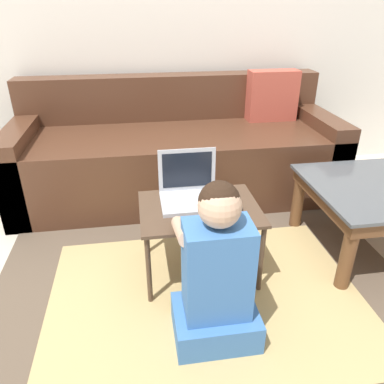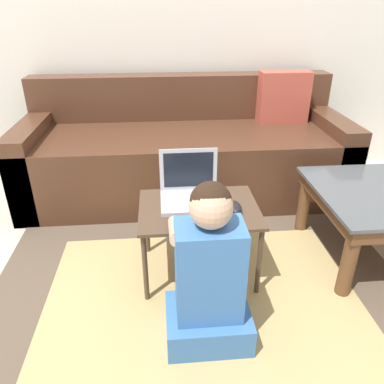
{
  "view_description": "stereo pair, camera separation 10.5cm",
  "coord_description": "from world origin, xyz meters",
  "px_view_note": "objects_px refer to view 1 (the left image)",
  "views": [
    {
      "loc": [
        -0.22,
        -1.44,
        1.28
      ],
      "look_at": [
        0.03,
        0.16,
        0.45
      ],
      "focal_mm": 35.0,
      "sensor_mm": 36.0,
      "label": 1
    },
    {
      "loc": [
        -0.11,
        -1.46,
        1.28
      ],
      "look_at": [
        0.03,
        0.16,
        0.45
      ],
      "focal_mm": 35.0,
      "sensor_mm": 36.0,
      "label": 2
    }
  ],
  "objects_px": {
    "laptop": "(190,194)",
    "computer_mouse": "(235,206)",
    "couch": "(178,153)",
    "person_seated": "(217,276)",
    "laptop_desk": "(199,215)"
  },
  "relations": [
    {
      "from": "laptop",
      "to": "computer_mouse",
      "type": "distance_m",
      "value": 0.23
    },
    {
      "from": "couch",
      "to": "computer_mouse",
      "type": "distance_m",
      "value": 1.04
    },
    {
      "from": "laptop_desk",
      "to": "computer_mouse",
      "type": "distance_m",
      "value": 0.18
    },
    {
      "from": "laptop",
      "to": "computer_mouse",
      "type": "xyz_separation_m",
      "value": [
        0.2,
        -0.12,
        -0.02
      ]
    },
    {
      "from": "laptop_desk",
      "to": "person_seated",
      "type": "xyz_separation_m",
      "value": [
        -0.01,
        -0.43,
        -0.03
      ]
    },
    {
      "from": "couch",
      "to": "person_seated",
      "type": "distance_m",
      "value": 1.4
    },
    {
      "from": "laptop",
      "to": "couch",
      "type": "bearing_deg",
      "value": 86.84
    },
    {
      "from": "computer_mouse",
      "to": "person_seated",
      "type": "bearing_deg",
      "value": -114.25
    },
    {
      "from": "couch",
      "to": "laptop_desk",
      "type": "height_order",
      "value": "couch"
    },
    {
      "from": "laptop",
      "to": "person_seated",
      "type": "xyz_separation_m",
      "value": [
        0.03,
        -0.5,
        -0.11
      ]
    },
    {
      "from": "person_seated",
      "to": "laptop",
      "type": "bearing_deg",
      "value": 93.71
    },
    {
      "from": "laptop",
      "to": "computer_mouse",
      "type": "relative_size",
      "value": 2.56
    },
    {
      "from": "laptop_desk",
      "to": "laptop",
      "type": "bearing_deg",
      "value": 118.4
    },
    {
      "from": "couch",
      "to": "laptop",
      "type": "xyz_separation_m",
      "value": [
        -0.05,
        -0.91,
        0.14
      ]
    },
    {
      "from": "couch",
      "to": "laptop",
      "type": "bearing_deg",
      "value": -93.16
    }
  ]
}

